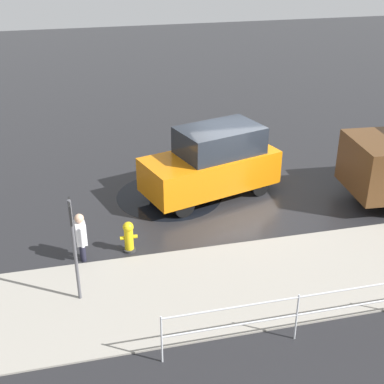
% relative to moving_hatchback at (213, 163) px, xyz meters
% --- Properties ---
extents(ground_plane, '(60.00, 60.00, 0.00)m').
position_rel_moving_hatchback_xyz_m(ground_plane, '(-0.82, 0.22, -1.03)').
color(ground_plane, black).
extents(kerb_strip, '(24.00, 3.20, 0.04)m').
position_rel_moving_hatchback_xyz_m(kerb_strip, '(-0.82, 4.42, -1.01)').
color(kerb_strip, gray).
rests_on(kerb_strip, ground).
extents(moving_hatchback, '(4.22, 2.74, 2.06)m').
position_rel_moving_hatchback_xyz_m(moving_hatchback, '(0.00, 0.00, 0.00)').
color(moving_hatchback, orange).
rests_on(moving_hatchback, ground).
extents(fire_hydrant, '(0.42, 0.31, 0.80)m').
position_rel_moving_hatchback_xyz_m(fire_hydrant, '(2.79, 2.48, -0.63)').
color(fire_hydrant, gold).
rests_on(fire_hydrant, ground).
extents(pedestrian, '(0.27, 0.57, 1.22)m').
position_rel_moving_hatchback_xyz_m(pedestrian, '(3.92, 2.57, -0.34)').
color(pedestrian, silver).
rests_on(pedestrian, ground).
extents(sign_post, '(0.07, 0.44, 2.40)m').
position_rel_moving_hatchback_xyz_m(sign_post, '(4.07, 4.13, 0.55)').
color(sign_post, '#4C4C51').
rests_on(sign_post, ground).
extents(puddle_patch, '(3.12, 3.12, 0.01)m').
position_rel_moving_hatchback_xyz_m(puddle_patch, '(1.26, -0.20, -1.02)').
color(puddle_patch, black).
rests_on(puddle_patch, ground).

